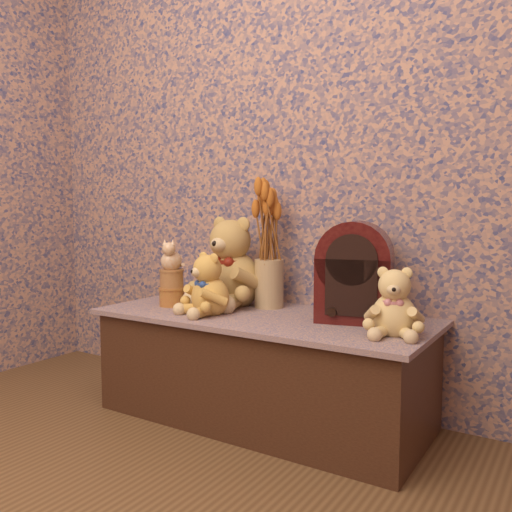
% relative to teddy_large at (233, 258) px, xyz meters
% --- Properties ---
extents(display_shelf, '(1.36, 0.60, 0.43)m').
position_rel_teddy_large_xyz_m(display_shelf, '(0.23, -0.12, -0.43)').
color(display_shelf, navy).
rests_on(display_shelf, ground).
extents(teddy_large, '(0.35, 0.41, 0.42)m').
position_rel_teddy_large_xyz_m(teddy_large, '(0.00, 0.00, 0.00)').
color(teddy_large, '#AF8043').
rests_on(teddy_large, display_shelf).
extents(teddy_medium, '(0.29, 0.32, 0.27)m').
position_rel_teddy_large_xyz_m(teddy_medium, '(0.04, -0.22, -0.08)').
color(teddy_medium, '#B37B32').
rests_on(teddy_medium, display_shelf).
extents(teddy_small, '(0.25, 0.28, 0.25)m').
position_rel_teddy_large_xyz_m(teddy_small, '(0.79, -0.18, -0.09)').
color(teddy_small, tan).
rests_on(teddy_small, display_shelf).
extents(cathedral_radio, '(0.31, 0.26, 0.38)m').
position_rel_teddy_large_xyz_m(cathedral_radio, '(0.59, -0.04, -0.02)').
color(cathedral_radio, '#370A0A').
rests_on(cathedral_radio, display_shelf).
extents(ceramic_vase, '(0.14, 0.14, 0.21)m').
position_rel_teddy_large_xyz_m(ceramic_vase, '(0.17, 0.03, -0.11)').
color(ceramic_vase, tan).
rests_on(ceramic_vase, display_shelf).
extents(dried_stalks, '(0.31, 0.31, 0.46)m').
position_rel_teddy_large_xyz_m(dried_stalks, '(0.17, 0.03, 0.23)').
color(dried_stalks, '#BB5E1D').
rests_on(dried_stalks, ceramic_vase).
extents(biscuit_tin_lower, '(0.12, 0.12, 0.08)m').
position_rel_teddy_large_xyz_m(biscuit_tin_lower, '(-0.21, -0.17, -0.17)').
color(biscuit_tin_lower, gold).
rests_on(biscuit_tin_lower, display_shelf).
extents(biscuit_tin_upper, '(0.14, 0.14, 0.08)m').
position_rel_teddy_large_xyz_m(biscuit_tin_upper, '(-0.21, -0.17, -0.09)').
color(biscuit_tin_upper, tan).
rests_on(biscuit_tin_upper, biscuit_tin_lower).
extents(cat_figurine, '(0.14, 0.14, 0.14)m').
position_rel_teddy_large_xyz_m(cat_figurine, '(-0.21, -0.17, 0.02)').
color(cat_figurine, silver).
rests_on(cat_figurine, biscuit_tin_upper).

